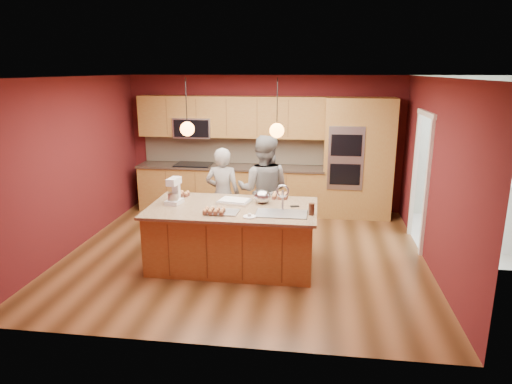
# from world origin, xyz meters

# --- Properties ---
(floor) EXTENTS (5.50, 5.50, 0.00)m
(floor) POSITION_xyz_m (0.00, 0.00, 0.00)
(floor) COLOR #462A13
(floor) RESTS_ON ground
(ceiling) EXTENTS (5.50, 5.50, 0.00)m
(ceiling) POSITION_xyz_m (0.00, 0.00, 2.70)
(ceiling) COLOR white
(ceiling) RESTS_ON ground
(wall_back) EXTENTS (5.50, 0.00, 5.50)m
(wall_back) POSITION_xyz_m (0.00, 2.50, 1.35)
(wall_back) COLOR #521517
(wall_back) RESTS_ON ground
(wall_front) EXTENTS (5.50, 0.00, 5.50)m
(wall_front) POSITION_xyz_m (0.00, -2.50, 1.35)
(wall_front) COLOR #521517
(wall_front) RESTS_ON ground
(wall_left) EXTENTS (0.00, 5.00, 5.00)m
(wall_left) POSITION_xyz_m (-2.75, 0.00, 1.35)
(wall_left) COLOR #521517
(wall_left) RESTS_ON ground
(wall_right) EXTENTS (0.00, 5.00, 5.00)m
(wall_right) POSITION_xyz_m (2.75, 0.00, 1.35)
(wall_right) COLOR #521517
(wall_right) RESTS_ON ground
(cabinet_run) EXTENTS (3.74, 0.64, 2.30)m
(cabinet_run) POSITION_xyz_m (-0.68, 2.25, 0.98)
(cabinet_run) COLOR #9C5F29
(cabinet_run) RESTS_ON floor
(oven_column) EXTENTS (1.30, 0.62, 2.30)m
(oven_column) POSITION_xyz_m (1.85, 2.19, 1.15)
(oven_column) COLOR #9C5F29
(oven_column) RESTS_ON floor
(doorway_trim) EXTENTS (0.08, 1.11, 2.20)m
(doorway_trim) POSITION_xyz_m (2.73, 0.80, 1.05)
(doorway_trim) COLOR white
(doorway_trim) RESTS_ON wall_right
(pendant_left) EXTENTS (0.20, 0.20, 0.80)m
(pendant_left) POSITION_xyz_m (-0.74, -0.42, 2.00)
(pendant_left) COLOR black
(pendant_left) RESTS_ON ceiling
(pendant_right) EXTENTS (0.20, 0.20, 0.80)m
(pendant_right) POSITION_xyz_m (0.51, -0.42, 2.00)
(pendant_right) COLOR black
(pendant_right) RESTS_ON ceiling
(island) EXTENTS (2.42, 1.36, 1.27)m
(island) POSITION_xyz_m (-0.10, -0.42, 0.46)
(island) COLOR #9C5F29
(island) RESTS_ON floor
(person_left) EXTENTS (0.60, 0.42, 1.59)m
(person_left) POSITION_xyz_m (-0.45, 0.51, 0.80)
(person_left) COLOR black
(person_left) RESTS_ON floor
(person_right) EXTENTS (0.91, 0.72, 1.80)m
(person_right) POSITION_xyz_m (0.22, 0.51, 0.90)
(person_right) COLOR slate
(person_right) RESTS_ON floor
(stand_mixer) EXTENTS (0.24, 0.31, 0.39)m
(stand_mixer) POSITION_xyz_m (-0.99, -0.37, 1.06)
(stand_mixer) COLOR silver
(stand_mixer) RESTS_ON island
(sheet_cake) EXTENTS (0.52, 0.42, 0.05)m
(sheet_cake) POSITION_xyz_m (-0.13, -0.20, 0.91)
(sheet_cake) COLOR white
(sheet_cake) RESTS_ON island
(cooling_rack) EXTENTS (0.44, 0.33, 0.02)m
(cooling_rack) POSITION_xyz_m (-0.19, -0.71, 0.90)
(cooling_rack) COLOR #ADB0B4
(cooling_rack) RESTS_ON island
(mixing_bowl) EXTENTS (0.24, 0.24, 0.21)m
(mixing_bowl) POSITION_xyz_m (0.29, -0.17, 0.99)
(mixing_bowl) COLOR #B2B4B9
(mixing_bowl) RESTS_ON island
(plate) EXTENTS (0.17, 0.17, 0.01)m
(plate) POSITION_xyz_m (0.20, -0.86, 0.90)
(plate) COLOR white
(plate) RESTS_ON island
(tumbler) EXTENTS (0.08, 0.08, 0.16)m
(tumbler) POSITION_xyz_m (1.02, -0.64, 0.97)
(tumbler) COLOR #3C1E13
(tumbler) RESTS_ON island
(phone) EXTENTS (0.14, 0.10, 0.01)m
(phone) POSITION_xyz_m (0.78, -0.30, 0.90)
(phone) COLOR black
(phone) RESTS_ON island
(cupcakes_left) EXTENTS (0.17, 0.17, 0.08)m
(cupcakes_left) POSITION_xyz_m (-0.97, 0.04, 0.93)
(cupcakes_left) COLOR tan
(cupcakes_left) RESTS_ON island
(cupcakes_rack) EXTENTS (0.30, 0.23, 0.07)m
(cupcakes_rack) POSITION_xyz_m (-0.30, -0.80, 0.94)
(cupcakes_rack) COLOR tan
(cupcakes_rack) RESTS_ON island
(cupcakes_right) EXTENTS (0.26, 0.26, 0.08)m
(cupcakes_right) POSITION_xyz_m (0.52, 0.13, 0.93)
(cupcakes_right) COLOR tan
(cupcakes_right) RESTS_ON island
(dryer) EXTENTS (0.69, 0.70, 0.97)m
(dryer) POSITION_xyz_m (4.18, 1.48, 0.49)
(dryer) COLOR silver
(dryer) RESTS_ON floor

